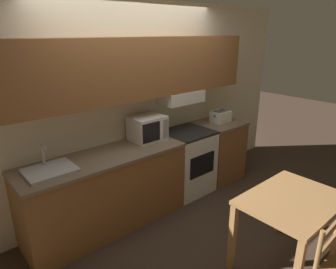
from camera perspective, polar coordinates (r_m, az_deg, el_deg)
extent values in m
plane|color=#3D2D23|center=(4.31, -5.44, -11.48)|extent=(16.00, 16.00, 0.00)
cube|color=beige|center=(3.85, -6.25, 5.25)|extent=(5.62, 0.05, 2.55)
cube|color=brown|center=(3.61, -4.83, 12.54)|extent=(3.22, 0.32, 0.70)
cube|color=white|center=(4.07, 2.40, 7.21)|extent=(0.62, 0.34, 0.16)
cube|color=brown|center=(3.57, -11.61, -10.85)|extent=(1.88, 0.61, 0.86)
cube|color=#75604C|center=(3.38, -12.11, -4.25)|extent=(1.90, 0.63, 0.04)
cube|color=brown|center=(4.71, 9.41, -3.10)|extent=(0.66, 0.61, 0.86)
cube|color=#75604C|center=(4.56, 9.71, 2.10)|extent=(0.68, 0.63, 0.04)
cube|color=white|center=(4.26, 3.53, -5.31)|extent=(0.65, 0.60, 0.86)
cube|color=black|center=(4.09, 3.66, 0.40)|extent=(0.65, 0.60, 0.03)
cube|color=black|center=(4.04, 6.57, -5.80)|extent=(0.45, 0.01, 0.30)
cylinder|color=black|center=(3.91, 3.36, -0.33)|extent=(0.09, 0.09, 0.01)
cylinder|color=black|center=(4.11, 6.29, 0.56)|extent=(0.09, 0.09, 0.01)
cylinder|color=black|center=(4.08, 1.01, 0.52)|extent=(0.09, 0.09, 0.01)
cylinder|color=black|center=(4.27, 3.94, 1.34)|extent=(0.09, 0.09, 0.01)
cube|color=white|center=(3.73, -3.96, 1.24)|extent=(0.41, 0.33, 0.31)
cube|color=black|center=(3.57, -3.16, 0.40)|extent=(0.26, 0.01, 0.24)
cube|color=gray|center=(3.70, -0.43, 1.12)|extent=(0.07, 0.01, 0.24)
cube|color=white|center=(4.57, 9.98, 3.44)|extent=(0.26, 0.22, 0.17)
cube|color=black|center=(4.46, 8.88, 3.46)|extent=(0.01, 0.02, 0.02)
cube|color=black|center=(4.48, 9.30, 4.23)|extent=(0.04, 0.15, 0.01)
cube|color=black|center=(4.53, 9.79, 4.35)|extent=(0.04, 0.15, 0.01)
cube|color=black|center=(4.57, 10.28, 4.47)|extent=(0.04, 0.15, 0.01)
cube|color=black|center=(4.62, 10.76, 4.58)|extent=(0.04, 0.15, 0.01)
cube|color=#B7BABF|center=(3.16, -21.59, -6.35)|extent=(0.47, 0.39, 0.02)
cube|color=#4C4F54|center=(3.14, -21.48, -6.40)|extent=(0.40, 0.29, 0.01)
cylinder|color=#B7BABF|center=(3.24, -22.74, -3.54)|extent=(0.02, 0.02, 0.21)
cylinder|color=#B7BABF|center=(3.15, -22.63, -2.07)|extent=(0.02, 0.12, 0.02)
cube|color=#9E7042|center=(3.02, 22.70, -11.42)|extent=(0.96, 0.71, 0.04)
cube|color=#9E7042|center=(3.03, 12.13, -18.61)|extent=(0.06, 0.06, 0.71)
cube|color=#9E7042|center=(3.67, 20.74, -12.26)|extent=(0.06, 0.06, 0.71)
cylinder|color=#9E7042|center=(2.54, 26.69, -19.90)|extent=(0.04, 0.04, 0.42)
cylinder|color=#9E7042|center=(2.82, 29.33, -16.25)|extent=(0.04, 0.04, 0.42)
cube|color=#9E7042|center=(2.61, 28.54, -15.75)|extent=(0.34, 0.03, 0.06)
cube|color=#9E7042|center=(2.69, 28.02, -18.35)|extent=(0.34, 0.03, 0.06)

